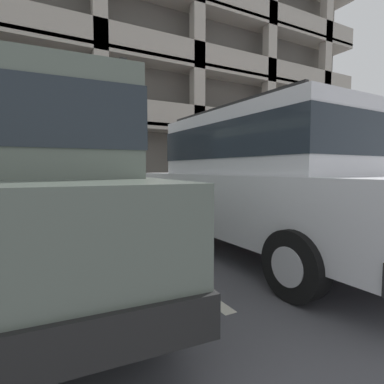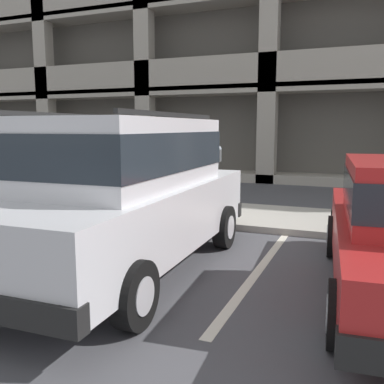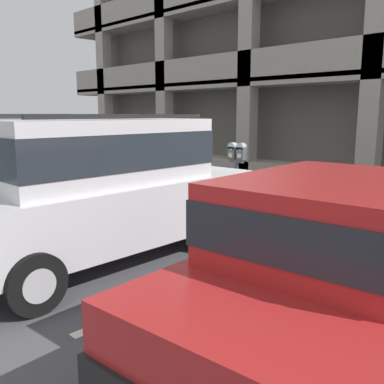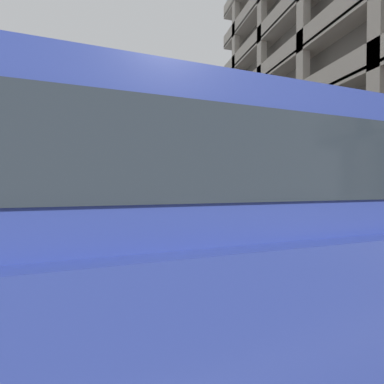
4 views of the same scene
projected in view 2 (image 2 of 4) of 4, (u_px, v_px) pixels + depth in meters
The scene contains 5 objects.
ground_plane at pixel (197, 233), 7.83m from camera, with size 80.00×80.00×0.10m.
sidewalk at pixel (219, 214), 9.01m from camera, with size 40.00×2.20×0.12m.
parking_stall_lines at pixel (265, 262), 5.96m from camera, with size 12.70×4.80×0.01m.
silver_suv at pixel (125, 188), 5.48m from camera, with size 2.10×4.82×2.03m.
parking_meter_near at pixel (212, 165), 7.91m from camera, with size 0.35×0.12×1.41m.
Camera 2 is at (2.79, -7.10, 1.86)m, focal length 40.00 mm.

